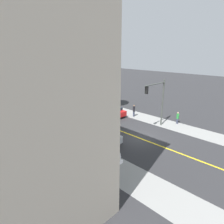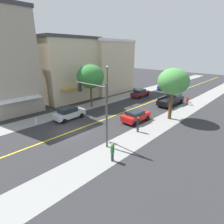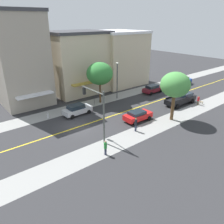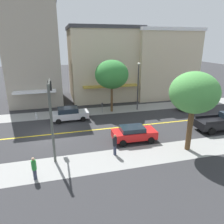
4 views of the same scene
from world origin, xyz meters
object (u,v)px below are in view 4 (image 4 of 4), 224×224
object	(u,v)px
street_lamp	(138,81)
red_sedan_right_curb	(134,133)
fire_hydrant	(36,116)
maroon_sedan_left_curb	(192,104)
pedestrian_green_shirt	(34,168)
street_tree_right_corner	(112,74)
street_tree_left_near	(194,93)
traffic_light_mast	(51,107)
parking_meter	(102,106)
silver_sedan_left_curb	(69,114)
pedestrian_black_shirt	(115,144)

from	to	relation	value
street_lamp	red_sedan_right_curb	bearing A→B (deg)	-23.25
fire_hydrant	maroon_sedan_left_curb	world-z (taller)	maroon_sedan_left_curb
red_sedan_right_curb	pedestrian_green_shirt	bearing A→B (deg)	-154.02
street_lamp	street_tree_right_corner	bearing A→B (deg)	-92.24
street_tree_left_near	street_lamp	size ratio (longest dim) A/B	1.06
traffic_light_mast	pedestrian_green_shirt	size ratio (longest dim) A/B	3.71
pedestrian_green_shirt	parking_meter	bearing A→B (deg)	-7.21
street_tree_left_near	pedestrian_green_shirt	bearing A→B (deg)	-85.03
fire_hydrant	street_lamp	distance (m)	14.08
maroon_sedan_left_curb	silver_sedan_left_curb	size ratio (longest dim) A/B	0.98
red_sedan_right_curb	silver_sedan_left_curb	world-z (taller)	silver_sedan_left_curb
fire_hydrant	parking_meter	xyz separation A→B (m)	(-0.27, 8.51, 0.48)
maroon_sedan_left_curb	pedestrian_black_shirt	size ratio (longest dim) A/B	2.35
pedestrian_green_shirt	silver_sedan_left_curb	bearing A→B (deg)	7.26
silver_sedan_left_curb	pedestrian_green_shirt	xyz separation A→B (m)	(11.30, -3.21, 0.06)
fire_hydrant	street_tree_right_corner	bearing A→B (deg)	92.74
silver_sedan_left_curb	pedestrian_black_shirt	world-z (taller)	pedestrian_black_shirt
traffic_light_mast	street_lamp	distance (m)	15.13
street_lamp	maroon_sedan_left_curb	size ratio (longest dim) A/B	1.50
parking_meter	red_sedan_right_curb	distance (m)	9.29
street_tree_right_corner	silver_sedan_left_curb	xyz separation A→B (m)	(2.09, -5.89, -4.26)
parking_meter	maroon_sedan_left_curb	bearing A→B (deg)	81.48
street_lamp	silver_sedan_left_curb	size ratio (longest dim) A/B	1.47
traffic_light_mast	red_sedan_right_curb	xyz separation A→B (m)	(-0.63, 7.45, -3.43)
parking_meter	red_sedan_right_curb	world-z (taller)	red_sedan_right_curb
parking_meter	silver_sedan_left_curb	xyz separation A→B (m)	(1.89, -4.51, -0.06)
street_tree_left_near	traffic_light_mast	distance (m)	11.80
traffic_light_mast	pedestrian_black_shirt	world-z (taller)	traffic_light_mast
traffic_light_mast	pedestrian_black_shirt	distance (m)	6.11
street_tree_left_near	parking_meter	size ratio (longest dim) A/B	5.04
maroon_sedan_left_curb	traffic_light_mast	bearing A→B (deg)	-157.55
street_tree_right_corner	traffic_light_mast	distance (m)	12.71
red_sedan_right_curb	maroon_sedan_left_curb	bearing A→B (deg)	34.19
pedestrian_green_shirt	maroon_sedan_left_curb	bearing A→B (deg)	-37.87
silver_sedan_left_curb	maroon_sedan_left_curb	bearing A→B (deg)	-1.81
traffic_light_mast	street_tree_right_corner	bearing A→B (deg)	-37.56
maroon_sedan_left_curb	silver_sedan_left_curb	xyz separation A→B (m)	(-0.01, -17.16, 0.02)
street_tree_left_near	traffic_light_mast	bearing A→B (deg)	-100.85
traffic_light_mast	street_lamp	bearing A→B (deg)	-49.10
pedestrian_green_shirt	street_tree_right_corner	bearing A→B (deg)	-11.09
street_tree_left_near	fire_hydrant	world-z (taller)	street_tree_left_near
street_tree_right_corner	pedestrian_black_shirt	size ratio (longest dim) A/B	3.75
traffic_light_mast	maroon_sedan_left_curb	world-z (taller)	traffic_light_mast
fire_hydrant	pedestrian_black_shirt	distance (m)	13.18
fire_hydrant	pedestrian_black_shirt	size ratio (longest dim) A/B	0.47
maroon_sedan_left_curb	silver_sedan_left_curb	distance (m)	17.16
parking_meter	pedestrian_black_shirt	distance (m)	11.43
maroon_sedan_left_curb	street_tree_left_near	bearing A→B (deg)	-126.45
pedestrian_black_shirt	pedestrian_green_shirt	bearing A→B (deg)	-176.90
street_tree_right_corner	pedestrian_green_shirt	world-z (taller)	street_tree_right_corner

